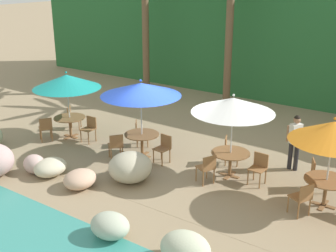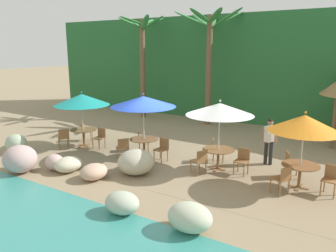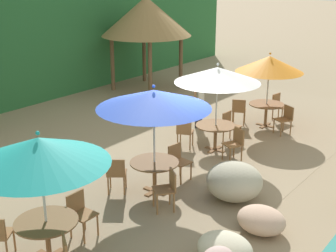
# 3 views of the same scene
# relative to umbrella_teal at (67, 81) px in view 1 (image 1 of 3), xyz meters

# --- Properties ---
(ground_plane) EXTENTS (120.00, 120.00, 0.00)m
(ground_plane) POSITION_rel_umbrella_teal_xyz_m (4.27, 0.26, -2.03)
(ground_plane) COLOR #937F60
(terrace_deck) EXTENTS (18.00, 5.20, 0.01)m
(terrace_deck) POSITION_rel_umbrella_teal_xyz_m (4.27, 0.26, -2.03)
(terrace_deck) COLOR #937F60
(terrace_deck) RESTS_ON ground
(foliage_backdrop) EXTENTS (28.00, 2.40, 6.00)m
(foliage_backdrop) POSITION_rel_umbrella_teal_xyz_m (4.27, 9.26, 0.97)
(foliage_backdrop) COLOR #286633
(foliage_backdrop) RESTS_ON ground
(rock_seawall) EXTENTS (14.49, 3.40, 0.95)m
(rock_seawall) POSITION_rel_umbrella_teal_xyz_m (4.02, -2.67, -1.67)
(rock_seawall) COLOR #A9BA9B
(rock_seawall) RESTS_ON ground
(umbrella_teal) EXTENTS (2.33, 2.33, 2.38)m
(umbrella_teal) POSITION_rel_umbrella_teal_xyz_m (0.00, 0.00, 0.00)
(umbrella_teal) COLOR silver
(umbrella_teal) RESTS_ON ground
(dining_table_teal) EXTENTS (1.10, 1.10, 0.74)m
(dining_table_teal) POSITION_rel_umbrella_teal_xyz_m (0.00, 0.00, -1.42)
(dining_table_teal) COLOR brown
(dining_table_teal) RESTS_ON ground
(chair_teal_seaward) EXTENTS (0.43, 0.43, 0.87)m
(chair_teal_seaward) POSITION_rel_umbrella_teal_xyz_m (0.85, 0.11, -1.52)
(chair_teal_seaward) COLOR olive
(chair_teal_seaward) RESTS_ON ground
(chair_teal_inland) EXTENTS (0.59, 0.59, 0.87)m
(chair_teal_inland) POSITION_rel_umbrella_teal_xyz_m (-0.56, 0.64, -1.52)
(chair_teal_inland) COLOR olive
(chair_teal_inland) RESTS_ON ground
(chair_teal_left) EXTENTS (0.59, 0.58, 0.87)m
(chair_teal_left) POSITION_rel_umbrella_teal_xyz_m (-0.38, -0.76, -1.52)
(chair_teal_left) COLOR olive
(chair_teal_left) RESTS_ON ground
(umbrella_blue) EXTENTS (2.49, 2.49, 2.51)m
(umbrella_blue) POSITION_rel_umbrella_teal_xyz_m (3.10, 0.13, 0.16)
(umbrella_blue) COLOR silver
(umbrella_blue) RESTS_ON ground
(dining_table_blue) EXTENTS (1.10, 1.10, 0.74)m
(dining_table_blue) POSITION_rel_umbrella_teal_xyz_m (3.10, 0.13, -1.42)
(dining_table_blue) COLOR brown
(dining_table_blue) RESTS_ON ground
(chair_blue_seaward) EXTENTS (0.47, 0.48, 0.87)m
(chair_blue_seaward) POSITION_rel_umbrella_teal_xyz_m (3.96, 0.12, -1.52)
(chair_blue_seaward) COLOR olive
(chair_blue_seaward) RESTS_ON ground
(chair_blue_inland) EXTENTS (0.59, 0.59, 0.87)m
(chair_blue_inland) POSITION_rel_umbrella_teal_xyz_m (2.52, 0.76, -1.52)
(chair_blue_inland) COLOR olive
(chair_blue_inland) RESTS_ON ground
(chair_blue_left) EXTENTS (0.60, 0.59, 0.87)m
(chair_blue_left) POSITION_rel_umbrella_teal_xyz_m (2.65, -0.59, -1.52)
(chair_blue_left) COLOR olive
(chair_blue_left) RESTS_ON ground
(umbrella_white) EXTENTS (2.30, 2.30, 2.46)m
(umbrella_white) POSITION_rel_umbrella_teal_xyz_m (6.08, 0.40, 0.11)
(umbrella_white) COLOR silver
(umbrella_white) RESTS_ON ground
(dining_table_white) EXTENTS (1.10, 1.10, 0.74)m
(dining_table_white) POSITION_rel_umbrella_teal_xyz_m (6.08, 0.40, -1.42)
(dining_table_white) COLOR brown
(dining_table_white) RESTS_ON ground
(chair_white_seaward) EXTENTS (0.44, 0.45, 0.87)m
(chair_white_seaward) POSITION_rel_umbrella_teal_xyz_m (6.93, 0.45, -1.52)
(chair_white_seaward) COLOR olive
(chair_white_seaward) RESTS_ON ground
(chair_white_inland) EXTENTS (0.56, 0.55, 0.87)m
(chair_white_inland) POSITION_rel_umbrella_teal_xyz_m (5.67, 1.15, -1.52)
(chair_white_inland) COLOR olive
(chair_white_inland) RESTS_ON ground
(chair_white_left) EXTENTS (0.57, 0.57, 0.87)m
(chair_white_left) POSITION_rel_umbrella_teal_xyz_m (5.78, -0.40, -1.52)
(chair_white_left) COLOR olive
(chair_white_left) RESTS_ON ground
(umbrella_orange) EXTENTS (2.09, 2.09, 2.37)m
(umbrella_orange) POSITION_rel_umbrella_teal_xyz_m (8.81, 0.22, -0.02)
(umbrella_orange) COLOR silver
(umbrella_orange) RESTS_ON ground
(dining_table_orange) EXTENTS (1.10, 1.10, 0.74)m
(dining_table_orange) POSITION_rel_umbrella_teal_xyz_m (8.81, 0.22, -1.42)
(dining_table_orange) COLOR brown
(dining_table_orange) RESTS_ON ground
(chair_orange_inland) EXTENTS (0.56, 0.56, 0.87)m
(chair_orange_inland) POSITION_rel_umbrella_teal_xyz_m (8.37, 0.96, -1.52)
(chair_orange_inland) COLOR olive
(chair_orange_inland) RESTS_ON ground
(chair_orange_left) EXTENTS (0.57, 0.57, 0.87)m
(chair_orange_left) POSITION_rel_umbrella_teal_xyz_m (8.49, -0.57, -1.52)
(chair_orange_left) COLOR olive
(chair_orange_left) RESTS_ON ground
(palm_tree_nearest) EXTENTS (2.88, 2.94, 5.97)m
(palm_tree_nearest) POSITION_rel_umbrella_teal_xyz_m (-1.55, 6.49, 2.04)
(palm_tree_nearest) COLOR brown
(palm_tree_nearest) RESTS_ON ground
(palm_tree_second) EXTENTS (3.81, 3.83, 6.13)m
(palm_tree_second) POSITION_rel_umbrella_teal_xyz_m (2.73, 6.65, 2.26)
(palm_tree_second) COLOR brown
(palm_tree_second) RESTS_ON ground
(waiter_in_white) EXTENTS (0.52, 0.39, 1.70)m
(waiter_in_white) POSITION_rel_umbrella_teal_xyz_m (7.41, 1.85, -1.04)
(waiter_in_white) COLOR #232328
(waiter_in_white) RESTS_ON ground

